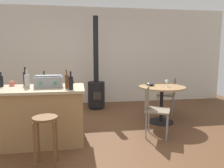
{
  "coord_description": "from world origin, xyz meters",
  "views": [
    {
      "loc": [
        -0.38,
        -3.47,
        1.46
      ],
      "look_at": [
        0.22,
        0.31,
        0.89
      ],
      "focal_mm": 34.26,
      "sensor_mm": 36.0,
      "label": 1
    }
  ],
  "objects_px": {
    "cup_1": "(70,83)",
    "serving_bowl": "(150,84)",
    "dining_table": "(162,95)",
    "bottle_2": "(1,81)",
    "kitchen_island": "(38,115)",
    "folding_chair_far": "(154,107)",
    "bottle_0": "(44,79)",
    "bottle_4": "(71,83)",
    "bottle_1": "(27,81)",
    "wood_stove": "(96,87)",
    "cup_0": "(12,84)",
    "folding_chair_near": "(169,93)",
    "wooden_stool": "(46,131)",
    "toolbox": "(49,82)",
    "bottle_3": "(67,81)",
    "bottle_5": "(25,78)",
    "wine_glass": "(167,81)"
  },
  "relations": [
    {
      "from": "toolbox",
      "to": "bottle_1",
      "type": "bearing_deg",
      "value": 177.34
    },
    {
      "from": "folding_chair_far",
      "to": "wine_glass",
      "type": "distance_m",
      "value": 0.89
    },
    {
      "from": "bottle_4",
      "to": "bottle_1",
      "type": "bearing_deg",
      "value": 157.56
    },
    {
      "from": "folding_chair_near",
      "to": "serving_bowl",
      "type": "relative_size",
      "value": 4.77
    },
    {
      "from": "wood_stove",
      "to": "dining_table",
      "type": "bearing_deg",
      "value": -46.83
    },
    {
      "from": "bottle_4",
      "to": "cup_1",
      "type": "xyz_separation_m",
      "value": [
        -0.03,
        0.4,
        -0.06
      ]
    },
    {
      "from": "dining_table",
      "to": "bottle_1",
      "type": "bearing_deg",
      "value": -166.26
    },
    {
      "from": "dining_table",
      "to": "cup_1",
      "type": "xyz_separation_m",
      "value": [
        -1.84,
        -0.5,
        0.37
      ]
    },
    {
      "from": "wooden_stool",
      "to": "toolbox",
      "type": "xyz_separation_m",
      "value": [
        -0.04,
        0.81,
        0.53
      ]
    },
    {
      "from": "kitchen_island",
      "to": "folding_chair_far",
      "type": "distance_m",
      "value": 1.95
    },
    {
      "from": "cup_1",
      "to": "serving_bowl",
      "type": "bearing_deg",
      "value": 20.59
    },
    {
      "from": "dining_table",
      "to": "wood_stove",
      "type": "xyz_separation_m",
      "value": [
        -1.25,
        1.33,
        -0.02
      ]
    },
    {
      "from": "cup_1",
      "to": "folding_chair_near",
      "type": "bearing_deg",
      "value": 25.61
    },
    {
      "from": "folding_chair_near",
      "to": "folding_chair_far",
      "type": "relative_size",
      "value": 0.99
    },
    {
      "from": "bottle_3",
      "to": "cup_0",
      "type": "height_order",
      "value": "bottle_3"
    },
    {
      "from": "folding_chair_near",
      "to": "bottle_3",
      "type": "distance_m",
      "value": 2.74
    },
    {
      "from": "cup_0",
      "to": "serving_bowl",
      "type": "height_order",
      "value": "cup_0"
    },
    {
      "from": "wood_stove",
      "to": "bottle_1",
      "type": "xyz_separation_m",
      "value": [
        -1.26,
        -1.95,
        0.46
      ]
    },
    {
      "from": "bottle_1",
      "to": "wine_glass",
      "type": "height_order",
      "value": "bottle_1"
    },
    {
      "from": "wooden_stool",
      "to": "bottle_1",
      "type": "bearing_deg",
      "value": 114.68
    },
    {
      "from": "wooden_stool",
      "to": "bottle_5",
      "type": "xyz_separation_m",
      "value": [
        -0.46,
        1.06,
        0.56
      ]
    },
    {
      "from": "bottle_0",
      "to": "cup_0",
      "type": "relative_size",
      "value": 2.16
    },
    {
      "from": "cup_0",
      "to": "kitchen_island",
      "type": "bearing_deg",
      "value": -29.56
    },
    {
      "from": "wood_stove",
      "to": "bottle_4",
      "type": "xyz_separation_m",
      "value": [
        -0.57,
        -2.23,
        0.45
      ]
    },
    {
      "from": "folding_chair_near",
      "to": "cup_0",
      "type": "distance_m",
      "value": 3.41
    },
    {
      "from": "wooden_stool",
      "to": "bottle_1",
      "type": "relative_size",
      "value": 2.2
    },
    {
      "from": "bottle_0",
      "to": "bottle_4",
      "type": "xyz_separation_m",
      "value": [
        0.47,
        -0.57,
        0.01
      ]
    },
    {
      "from": "wine_glass",
      "to": "folding_chair_far",
      "type": "bearing_deg",
      "value": -127.57
    },
    {
      "from": "kitchen_island",
      "to": "toolbox",
      "type": "xyz_separation_m",
      "value": [
        0.2,
        0.0,
        0.54
      ]
    },
    {
      "from": "cup_0",
      "to": "serving_bowl",
      "type": "bearing_deg",
      "value": 11.04
    },
    {
      "from": "bottle_2",
      "to": "serving_bowl",
      "type": "xyz_separation_m",
      "value": [
        2.74,
        0.55,
        -0.19
      ]
    },
    {
      "from": "dining_table",
      "to": "bottle_1",
      "type": "distance_m",
      "value": 2.62
    },
    {
      "from": "bottle_0",
      "to": "bottle_4",
      "type": "height_order",
      "value": "bottle_4"
    },
    {
      "from": "kitchen_island",
      "to": "bottle_1",
      "type": "xyz_separation_m",
      "value": [
        -0.14,
        0.02,
        0.56
      ]
    },
    {
      "from": "dining_table",
      "to": "bottle_2",
      "type": "xyz_separation_m",
      "value": [
        -2.95,
        -0.43,
        0.41
      ]
    },
    {
      "from": "wooden_stool",
      "to": "bottle_3",
      "type": "distance_m",
      "value": 0.89
    },
    {
      "from": "dining_table",
      "to": "folding_chair_far",
      "type": "height_order",
      "value": "folding_chair_far"
    },
    {
      "from": "folding_chair_near",
      "to": "cup_0",
      "type": "bearing_deg",
      "value": -163.09
    },
    {
      "from": "bottle_4",
      "to": "cup_1",
      "type": "height_order",
      "value": "bottle_4"
    },
    {
      "from": "kitchen_island",
      "to": "wooden_stool",
      "type": "height_order",
      "value": "kitchen_island"
    },
    {
      "from": "folding_chair_near",
      "to": "bottle_2",
      "type": "relative_size",
      "value": 3.57
    },
    {
      "from": "folding_chair_far",
      "to": "wood_stove",
      "type": "height_order",
      "value": "wood_stove"
    },
    {
      "from": "bottle_1",
      "to": "bottle_2",
      "type": "height_order",
      "value": "bottle_1"
    },
    {
      "from": "bottle_2",
      "to": "folding_chair_near",
      "type": "bearing_deg",
      "value": 16.83
    },
    {
      "from": "toolbox",
      "to": "wine_glass",
      "type": "xyz_separation_m",
      "value": [
        2.25,
        0.59,
        -0.12
      ]
    },
    {
      "from": "wooden_stool",
      "to": "bottle_4",
      "type": "relative_size",
      "value": 2.34
    },
    {
      "from": "dining_table",
      "to": "bottle_2",
      "type": "distance_m",
      "value": 3.01
    },
    {
      "from": "cup_0",
      "to": "dining_table",
      "type": "bearing_deg",
      "value": 7.89
    },
    {
      "from": "bottle_2",
      "to": "wooden_stool",
      "type": "bearing_deg",
      "value": -50.76
    },
    {
      "from": "kitchen_island",
      "to": "cup_1",
      "type": "height_order",
      "value": "cup_1"
    }
  ]
}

